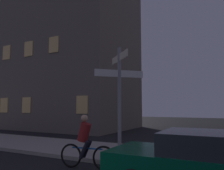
% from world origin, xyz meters
% --- Properties ---
extents(sidewalk_kerb, '(40.00, 3.30, 0.14)m').
position_xyz_m(sidewalk_kerb, '(0.00, 6.20, 0.07)').
color(sidewalk_kerb, gray).
rests_on(sidewalk_kerb, ground_plane).
extents(signpost, '(1.25, 1.25, 3.75)m').
position_xyz_m(signpost, '(-0.22, 4.92, 2.39)').
color(signpost, gray).
rests_on(signpost, sidewalk_kerb).
extents(car_near_right, '(4.40, 1.96, 1.34)m').
position_xyz_m(car_near_right, '(2.76, 3.18, 0.74)').
color(car_near_right, '#05472D').
rests_on(car_near_right, ground_plane).
extents(cyclist, '(1.81, 0.37, 1.61)m').
position_xyz_m(cyclist, '(-0.85, 3.87, 0.75)').
color(cyclist, black).
rests_on(cyclist, ground_plane).
extents(building_left_block, '(10.42, 8.00, 20.74)m').
position_xyz_m(building_left_block, '(-9.53, 14.43, 10.37)').
color(building_left_block, '#6B6056').
rests_on(building_left_block, ground_plane).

